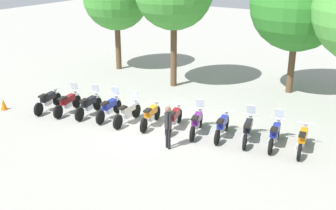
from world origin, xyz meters
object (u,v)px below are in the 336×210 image
at_px(motorcycle_3, 109,107).
at_px(traffic_cone, 4,104).
at_px(motorcycle_2, 89,105).
at_px(person_0, 168,124).
at_px(motorcycle_6, 174,118).
at_px(motorcycle_8, 222,126).
at_px(motorcycle_9, 248,129).
at_px(motorcycle_10, 275,134).
at_px(motorcycle_11, 302,139).
at_px(motorcycle_5, 151,115).
at_px(motorcycle_4, 128,112).
at_px(tree_2, 298,3).
at_px(motorcycle_0, 48,100).
at_px(motorcycle_7, 197,122).
at_px(motorcycle_1, 68,102).

relative_size(motorcycle_3, traffic_cone, 3.96).
distance_m(motorcycle_2, person_0, 5.23).
bearing_deg(motorcycle_3, motorcycle_6, -90.01).
xyz_separation_m(motorcycle_2, person_0, (5.09, -1.06, 0.52)).
distance_m(motorcycle_8, motorcycle_9, 1.08).
xyz_separation_m(motorcycle_6, motorcycle_10, (4.29, 0.69, 0.01)).
bearing_deg(traffic_cone, motorcycle_11, 13.18).
xyz_separation_m(motorcycle_5, motorcycle_6, (1.07, 0.24, 0.00)).
distance_m(motorcycle_5, motorcycle_6, 1.10).
bearing_deg(motorcycle_5, motorcycle_4, 92.56).
xyz_separation_m(motorcycle_2, motorcycle_9, (7.50, 1.24, 0.00)).
relative_size(motorcycle_3, motorcycle_6, 1.01).
bearing_deg(motorcycle_9, tree_2, -10.49).
relative_size(motorcycle_9, motorcycle_11, 0.98).
bearing_deg(motorcycle_8, motorcycle_3, 88.01).
height_order(motorcycle_2, motorcycle_3, same).
bearing_deg(motorcycle_4, motorcycle_0, 95.66).
xyz_separation_m(motorcycle_3, motorcycle_4, (1.07, -0.01, 0.00)).
height_order(motorcycle_0, motorcycle_2, motorcycle_2).
xyz_separation_m(motorcycle_0, motorcycle_7, (7.50, 1.39, 0.01)).
distance_m(motorcycle_4, person_0, 3.25).
height_order(motorcycle_3, motorcycle_11, motorcycle_3).
xyz_separation_m(motorcycle_1, motorcycle_2, (1.07, 0.31, 0.00)).
height_order(motorcycle_8, motorcycle_9, motorcycle_9).
height_order(motorcycle_6, traffic_cone, motorcycle_6).
xyz_separation_m(motorcycle_1, tree_2, (8.12, 8.77, 4.30)).
relative_size(motorcycle_4, person_0, 1.24).
relative_size(motorcycle_11, person_0, 1.24).
height_order(motorcycle_1, motorcycle_5, motorcycle_1).
bearing_deg(motorcycle_9, person_0, 119.68).
relative_size(motorcycle_2, motorcycle_6, 1.01).
height_order(motorcycle_2, person_0, person_0).
height_order(motorcycle_9, motorcycle_11, motorcycle_9).
bearing_deg(person_0, tree_2, 14.12).
bearing_deg(motorcycle_4, motorcycle_3, 85.07).
height_order(motorcycle_10, traffic_cone, motorcycle_10).
distance_m(motorcycle_3, motorcycle_6, 3.25).
relative_size(motorcycle_5, traffic_cone, 3.93).
height_order(motorcycle_4, person_0, person_0).
bearing_deg(motorcycle_3, motorcycle_5, -91.84).
xyz_separation_m(motorcycle_4, motorcycle_7, (3.21, 0.61, 0.00)).
height_order(motorcycle_0, tree_2, tree_2).
xyz_separation_m(motorcycle_4, motorcycle_11, (7.50, 1.29, -0.01)).
bearing_deg(motorcycle_4, motorcycle_5, -80.02).
bearing_deg(motorcycle_6, motorcycle_5, 88.94).
bearing_deg(traffic_cone, tree_2, 42.54).
bearing_deg(person_0, traffic_cone, 119.83).
distance_m(motorcycle_6, motorcycle_11, 5.41).
height_order(motorcycle_2, motorcycle_5, motorcycle_2).
bearing_deg(motorcycle_10, motorcycle_7, 92.05).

